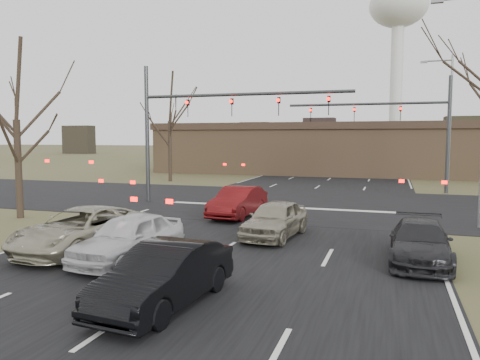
{
  "coord_description": "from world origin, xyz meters",
  "views": [
    {
      "loc": [
        5.35,
        -11.81,
        3.87
      ],
      "look_at": [
        -0.88,
        7.39,
        2.0
      ],
      "focal_mm": 35.0,
      "sensor_mm": 36.0,
      "label": 1
    }
  ],
  "objects_px": {
    "car_silver_suv": "(82,230)",
    "mast_arm_near": "(198,116)",
    "water_tower": "(398,15)",
    "car_white_sedan": "(129,238)",
    "streetlight_right_far": "(448,114)",
    "car_charcoal_sedan": "(420,242)",
    "mast_arm_far": "(405,120)",
    "car_black_hatch": "(165,275)",
    "car_silver_ahead": "(275,219)",
    "building": "(358,149)",
    "car_red_ahead": "(238,202)"
  },
  "relations": [
    {
      "from": "water_tower",
      "to": "car_white_sedan",
      "type": "xyz_separation_m",
      "value": [
        -8.34,
        -119.29,
        -34.72
      ]
    },
    {
      "from": "water_tower",
      "to": "mast_arm_near",
      "type": "xyz_separation_m",
      "value": [
        -11.23,
        -107.0,
        -30.4
      ]
    },
    {
      "from": "building",
      "to": "car_white_sedan",
      "type": "xyz_separation_m",
      "value": [
        -4.34,
        -37.29,
        -1.92
      ]
    },
    {
      "from": "car_silver_suv",
      "to": "car_black_hatch",
      "type": "relative_size",
      "value": 1.23
    },
    {
      "from": "streetlight_right_far",
      "to": "car_silver_ahead",
      "type": "distance_m",
      "value": 23.52
    },
    {
      "from": "car_silver_ahead",
      "to": "streetlight_right_far",
      "type": "bearing_deg",
      "value": 75.19
    },
    {
      "from": "streetlight_right_far",
      "to": "car_silver_suv",
      "type": "height_order",
      "value": "streetlight_right_far"
    },
    {
      "from": "car_silver_suv",
      "to": "mast_arm_near",
      "type": "bearing_deg",
      "value": 98.71
    },
    {
      "from": "mast_arm_far",
      "to": "car_silver_ahead",
      "type": "bearing_deg",
      "value": -106.0
    },
    {
      "from": "car_black_hatch",
      "to": "car_charcoal_sedan",
      "type": "bearing_deg",
      "value": 50.4
    },
    {
      "from": "building",
      "to": "car_silver_suv",
      "type": "height_order",
      "value": "building"
    },
    {
      "from": "mast_arm_far",
      "to": "building",
      "type": "bearing_deg",
      "value": 105.58
    },
    {
      "from": "building",
      "to": "mast_arm_far",
      "type": "distance_m",
      "value": 15.75
    },
    {
      "from": "car_black_hatch",
      "to": "car_charcoal_sedan",
      "type": "xyz_separation_m",
      "value": [
        5.76,
        5.78,
        -0.07
      ]
    },
    {
      "from": "car_white_sedan",
      "to": "car_red_ahead",
      "type": "xyz_separation_m",
      "value": [
        0.67,
        8.81,
        -0.02
      ]
    },
    {
      "from": "mast_arm_far",
      "to": "car_black_hatch",
      "type": "xyz_separation_m",
      "value": [
        -5.68,
        -25.42,
        -4.31
      ]
    },
    {
      "from": "car_white_sedan",
      "to": "car_red_ahead",
      "type": "height_order",
      "value": "car_white_sedan"
    },
    {
      "from": "car_red_ahead",
      "to": "mast_arm_near",
      "type": "bearing_deg",
      "value": 139.67
    },
    {
      "from": "mast_arm_far",
      "to": "car_charcoal_sedan",
      "type": "height_order",
      "value": "mast_arm_far"
    },
    {
      "from": "car_charcoal_sedan",
      "to": "water_tower",
      "type": "bearing_deg",
      "value": 91.32
    },
    {
      "from": "car_white_sedan",
      "to": "car_silver_ahead",
      "type": "height_order",
      "value": "car_white_sedan"
    },
    {
      "from": "mast_arm_far",
      "to": "car_black_hatch",
      "type": "distance_m",
      "value": 26.4
    },
    {
      "from": "car_white_sedan",
      "to": "building",
      "type": "bearing_deg",
      "value": 89.06
    },
    {
      "from": "car_silver_ahead",
      "to": "mast_arm_far",
      "type": "bearing_deg",
      "value": 79.97
    },
    {
      "from": "car_silver_suv",
      "to": "car_silver_ahead",
      "type": "height_order",
      "value": "car_silver_suv"
    },
    {
      "from": "car_white_sedan",
      "to": "mast_arm_far",
      "type": "bearing_deg",
      "value": 74.76
    },
    {
      "from": "car_black_hatch",
      "to": "car_silver_ahead",
      "type": "height_order",
      "value": "car_silver_ahead"
    },
    {
      "from": "car_black_hatch",
      "to": "mast_arm_near",
      "type": "bearing_deg",
      "value": 115.68
    },
    {
      "from": "water_tower",
      "to": "mast_arm_far",
      "type": "distance_m",
      "value": 101.67
    },
    {
      "from": "mast_arm_near",
      "to": "car_black_hatch",
      "type": "bearing_deg",
      "value": -69.62
    },
    {
      "from": "mast_arm_near",
      "to": "car_silver_ahead",
      "type": "bearing_deg",
      "value": -49.64
    },
    {
      "from": "car_black_hatch",
      "to": "streetlight_right_far",
      "type": "bearing_deg",
      "value": 78.61
    },
    {
      "from": "mast_arm_near",
      "to": "mast_arm_far",
      "type": "relative_size",
      "value": 1.09
    },
    {
      "from": "building",
      "to": "mast_arm_near",
      "type": "relative_size",
      "value": 3.5
    },
    {
      "from": "mast_arm_near",
      "to": "streetlight_right_far",
      "type": "bearing_deg",
      "value": 43.89
    },
    {
      "from": "car_silver_suv",
      "to": "car_charcoal_sedan",
      "type": "distance_m",
      "value": 10.98
    },
    {
      "from": "water_tower",
      "to": "car_silver_ahead",
      "type": "distance_m",
      "value": 119.77
    },
    {
      "from": "streetlight_right_far",
      "to": "car_charcoal_sedan",
      "type": "xyz_separation_m",
      "value": [
        -3.06,
        -23.64,
        -4.95
      ]
    },
    {
      "from": "car_charcoal_sedan",
      "to": "car_silver_ahead",
      "type": "relative_size",
      "value": 1.04
    },
    {
      "from": "mast_arm_far",
      "to": "streetlight_right_far",
      "type": "xyz_separation_m",
      "value": [
        3.14,
        4.0,
        0.57
      ]
    },
    {
      "from": "building",
      "to": "car_silver_ahead",
      "type": "bearing_deg",
      "value": -91.48
    },
    {
      "from": "building",
      "to": "car_white_sedan",
      "type": "relative_size",
      "value": 9.67
    },
    {
      "from": "car_white_sedan",
      "to": "car_charcoal_sedan",
      "type": "bearing_deg",
      "value": 22.81
    },
    {
      "from": "mast_arm_far",
      "to": "car_silver_suv",
      "type": "height_order",
      "value": "mast_arm_far"
    },
    {
      "from": "building",
      "to": "car_red_ahead",
      "type": "xyz_separation_m",
      "value": [
        -3.67,
        -28.48,
        -1.94
      ]
    },
    {
      "from": "mast_arm_near",
      "to": "mast_arm_far",
      "type": "xyz_separation_m",
      "value": [
        11.41,
        10.0,
        -0.06
      ]
    },
    {
      "from": "streetlight_right_far",
      "to": "car_red_ahead",
      "type": "distance_m",
      "value": 21.21
    },
    {
      "from": "water_tower",
      "to": "mast_arm_near",
      "type": "bearing_deg",
      "value": -95.99
    },
    {
      "from": "car_charcoal_sedan",
      "to": "car_red_ahead",
      "type": "xyz_separation_m",
      "value": [
        -7.93,
        6.16,
        0.09
      ]
    },
    {
      "from": "car_charcoal_sedan",
      "to": "car_silver_ahead",
      "type": "distance_m",
      "value": 5.52
    }
  ]
}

